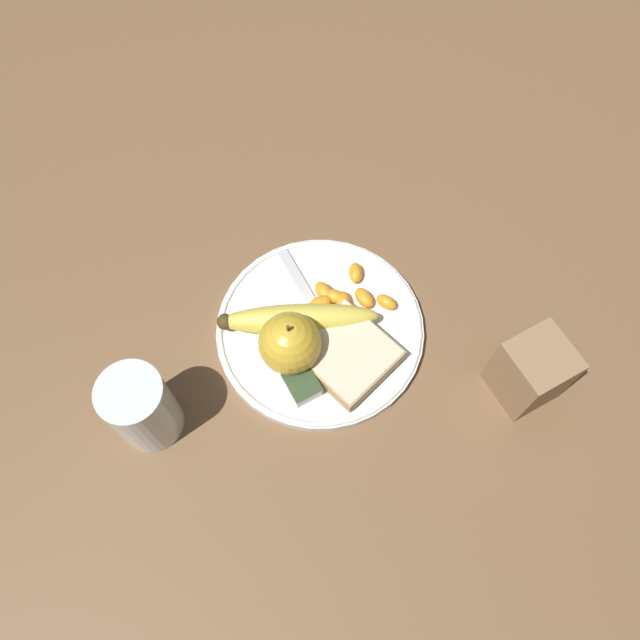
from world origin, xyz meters
The scene contains 18 objects.
ground_plane centered at (0.00, 0.00, 0.00)m, with size 3.00×3.00×0.00m, color brown.
plate centered at (0.00, 0.00, 0.01)m, with size 0.24×0.24×0.01m.
juice_glass centered at (-0.01, 0.21, 0.05)m, with size 0.07×0.07×0.10m.
apple centered at (-0.01, 0.05, 0.05)m, with size 0.07×0.07×0.08m.
banana centered at (0.01, 0.02, 0.03)m, with size 0.11×0.18×0.03m.
bread_slice centered at (-0.05, -0.01, 0.02)m, with size 0.12×0.11×0.02m.
fork centered at (0.01, -0.01, 0.01)m, with size 0.18×0.03×0.00m.
jam_packet centered at (-0.05, 0.05, 0.02)m, with size 0.04×0.03×0.02m.
orange_segment_0 centered at (0.01, -0.04, 0.02)m, with size 0.03×0.03×0.02m.
orange_segment_1 centered at (0.03, -0.02, 0.02)m, with size 0.03×0.02×0.02m.
orange_segment_2 centered at (0.04, -0.07, 0.02)m, with size 0.03×0.03×0.01m.
orange_segment_3 centered at (0.02, -0.01, 0.02)m, with size 0.02×0.03×0.02m.
orange_segment_4 centered at (-0.02, -0.03, 0.02)m, with size 0.03×0.03×0.02m.
orange_segment_5 centered at (0.01, -0.06, 0.02)m, with size 0.03×0.02×0.02m.
orange_segment_6 centered at (0.02, -0.03, 0.02)m, with size 0.03×0.03×0.02m.
orange_segment_7 centered at (-0.01, -0.08, 0.02)m, with size 0.03×0.03×0.01m.
orange_segment_8 centered at (-0.01, -0.04, 0.02)m, with size 0.03×0.02×0.02m.
condiment_caddy centered at (-0.17, -0.16, 0.04)m, with size 0.06×0.06×0.09m.
Camera 1 is at (-0.27, 0.14, 0.66)m, focal length 35.00 mm.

